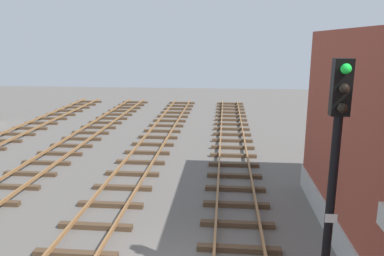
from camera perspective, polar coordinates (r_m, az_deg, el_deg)
name	(u,v)px	position (r m, az deg, el deg)	size (l,w,h in m)	color
signal_mast	(334,169)	(8.04, 20.96, -5.84)	(0.36, 0.40, 5.81)	black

